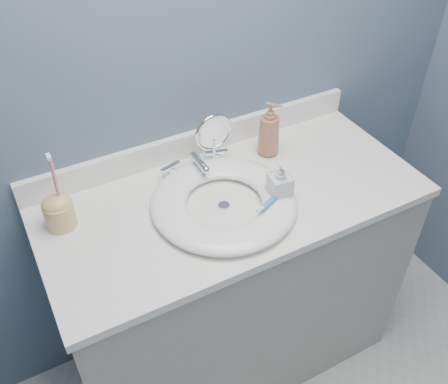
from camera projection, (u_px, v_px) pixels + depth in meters
back_wall at (192, 68)px, 1.55m from camera, size 2.20×0.02×2.40m
vanity_cabinet at (232, 287)px, 1.87m from camera, size 1.20×0.55×0.85m
countertop at (233, 200)px, 1.59m from camera, size 1.22×0.57×0.03m
backsplash at (197, 142)px, 1.72m from camera, size 1.22×0.02×0.09m
basin at (224, 202)px, 1.53m from camera, size 0.45×0.45×0.04m
drain at (224, 206)px, 1.54m from camera, size 0.04×0.04×0.01m
faucet at (196, 165)px, 1.65m from camera, size 0.25×0.13×0.07m
makeup_mirror at (214, 138)px, 1.63m from camera, size 0.14×0.08×0.20m
soap_bottle_amber at (269, 129)px, 1.69m from camera, size 0.11×0.11×0.20m
soap_bottle_clear at (280, 183)px, 1.51m from camera, size 0.07×0.08×0.15m
toothbrush_holder at (59, 210)px, 1.44m from camera, size 0.09×0.09×0.26m
toothbrush_lying at (275, 197)px, 1.50m from camera, size 0.17×0.08×0.02m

